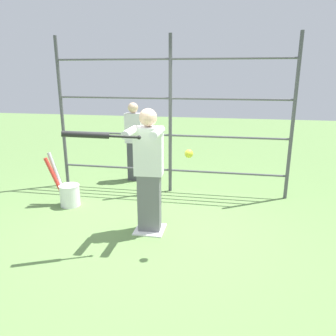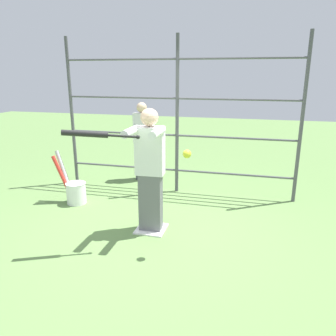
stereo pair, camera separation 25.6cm
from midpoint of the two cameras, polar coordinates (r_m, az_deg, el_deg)
ground_plane at (r=4.64m, az=-1.34°, el=-10.67°), size 24.00×24.00×0.00m
home_plate at (r=4.63m, az=-1.35°, el=-10.56°), size 0.40×0.40×0.02m
fence_backstop at (r=5.74m, az=2.90°, el=8.84°), size 4.12×0.06×2.72m
batter at (r=4.29m, az=-1.48°, el=0.08°), size 0.43×0.57×1.67m
baseball_bat_swinging at (r=3.74m, az=-11.22°, el=5.77°), size 0.81×0.40×0.14m
softball_in_flight at (r=3.66m, az=5.33°, el=2.43°), size 0.10×0.10×0.10m
bat_bucket at (r=5.63m, az=-14.81°, el=-3.70°), size 0.56×0.33×0.88m
bystander_behind_fence at (r=6.53m, az=-3.36°, el=4.83°), size 0.32×0.20×1.55m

